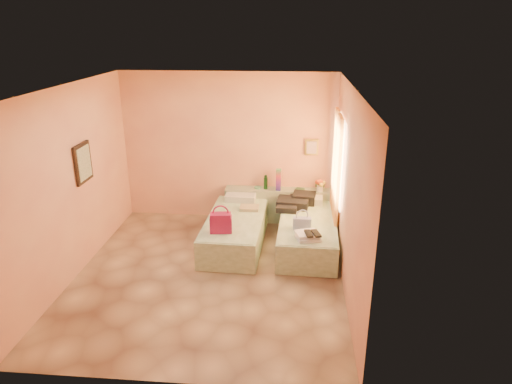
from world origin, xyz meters
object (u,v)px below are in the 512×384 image
(headboard_ledge, at_px, (279,205))
(water_bottle, at_px, (266,182))
(bed_right, at_px, (307,233))
(green_book, at_px, (300,189))
(magenta_handbag, at_px, (221,222))
(blue_handbag, at_px, (302,223))
(bed_left, at_px, (235,231))
(flower_vase, at_px, (320,184))
(towel_stack, at_px, (308,236))

(headboard_ledge, distance_m, water_bottle, 0.52)
(bed_right, relative_size, green_book, 12.73)
(magenta_handbag, relative_size, blue_handbag, 1.19)
(bed_left, relative_size, magenta_handbag, 5.85)
(bed_left, height_order, blue_handbag, blue_handbag)
(green_book, xyz_separation_m, flower_vase, (0.37, -0.04, 0.12))
(water_bottle, height_order, green_book, water_bottle)
(water_bottle, bearing_deg, green_book, 0.32)
(water_bottle, bearing_deg, flower_vase, -2.17)
(headboard_ledge, xyz_separation_m, towel_stack, (0.51, -1.78, 0.23))
(magenta_handbag, height_order, blue_handbag, magenta_handbag)
(water_bottle, relative_size, blue_handbag, 0.90)
(green_book, bearing_deg, water_bottle, -156.52)
(bed_right, distance_m, blue_handbag, 0.50)
(bed_right, distance_m, green_book, 1.13)
(headboard_ledge, height_order, towel_stack, headboard_ledge)
(bed_left, bearing_deg, headboard_ledge, 57.84)
(green_book, bearing_deg, flower_vase, 16.64)
(flower_vase, distance_m, blue_handbag, 1.41)
(flower_vase, xyz_separation_m, magenta_handbag, (-1.61, -1.59, -0.13))
(headboard_ledge, distance_m, bed_right, 1.18)
(magenta_handbag, bearing_deg, blue_handbag, 4.01)
(green_book, distance_m, flower_vase, 0.39)
(bed_right, distance_m, towel_stack, 0.79)
(bed_right, bearing_deg, flower_vase, 78.95)
(green_book, height_order, towel_stack, green_book)
(bed_left, bearing_deg, blue_handbag, -15.55)
(green_book, bearing_deg, bed_left, -113.18)
(magenta_handbag, xyz_separation_m, blue_handbag, (1.27, 0.24, -0.07))
(flower_vase, bearing_deg, water_bottle, 177.83)
(headboard_ledge, xyz_separation_m, flower_vase, (0.75, -0.05, 0.46))
(headboard_ledge, distance_m, bed_left, 1.27)
(bed_left, distance_m, bed_right, 1.23)
(water_bottle, xyz_separation_m, towel_stack, (0.77, -1.77, -0.23))
(bed_right, xyz_separation_m, water_bottle, (-0.79, 1.04, 0.53))
(magenta_handbag, distance_m, blue_handbag, 1.29)
(bed_left, xyz_separation_m, green_book, (1.09, 1.04, 0.41))
(magenta_handbag, bearing_deg, green_book, 46.25)
(headboard_ledge, height_order, magenta_handbag, magenta_handbag)
(bed_left, relative_size, flower_vase, 7.36)
(flower_vase, bearing_deg, blue_handbag, -104.04)
(water_bottle, bearing_deg, blue_handbag, -64.10)
(headboard_ledge, height_order, bed_right, headboard_ledge)
(water_bottle, bearing_deg, headboard_ledge, 1.90)
(flower_vase, bearing_deg, magenta_handbag, -135.35)
(headboard_ledge, distance_m, towel_stack, 1.86)
(bed_left, height_order, bed_right, same)
(bed_left, distance_m, green_book, 1.57)
(bed_left, bearing_deg, flower_vase, 36.27)
(green_book, distance_m, towel_stack, 1.78)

